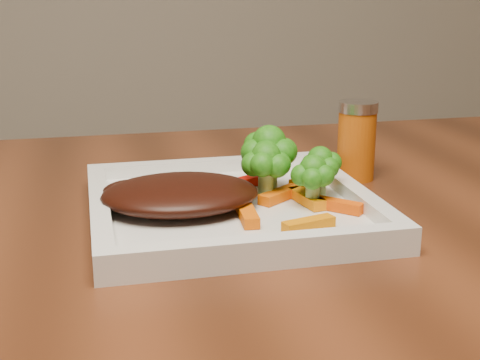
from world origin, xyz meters
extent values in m
cube|color=silver|center=(-0.27, -0.05, 0.76)|extent=(0.27, 0.27, 0.01)
ellipsoid|color=black|center=(-0.32, -0.05, 0.78)|extent=(0.16, 0.12, 0.03)
cube|color=#D06E03|center=(-0.22, -0.14, 0.77)|extent=(0.05, 0.03, 0.01)
cube|color=#D64403|center=(-0.18, -0.09, 0.77)|extent=(0.04, 0.04, 0.01)
cube|color=#D65303|center=(-0.27, -0.10, 0.77)|extent=(0.02, 0.05, 0.01)
cube|color=#D56203|center=(-0.17, -0.01, 0.77)|extent=(0.06, 0.04, 0.01)
cube|color=red|center=(-0.25, 0.00, 0.77)|extent=(0.05, 0.03, 0.01)
cube|color=orange|center=(-0.20, -0.07, 0.77)|extent=(0.02, 0.06, 0.01)
cube|color=#E35503|center=(-0.22, -0.05, 0.77)|extent=(0.05, 0.04, 0.01)
cylinder|color=#A84809|center=(-0.10, 0.04, 0.80)|extent=(0.05, 0.05, 0.09)
camera|label=1|loc=(-0.40, -0.66, 0.97)|focal=50.00mm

